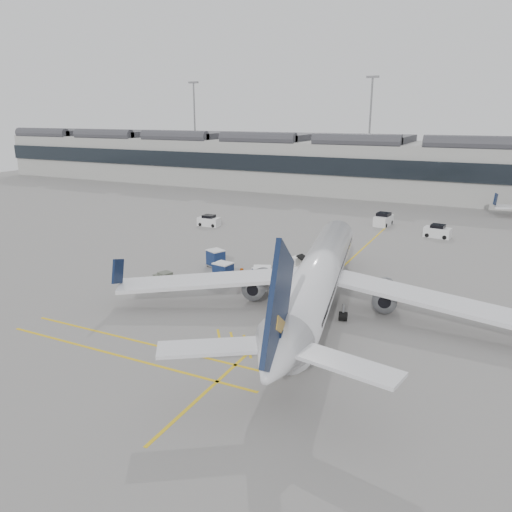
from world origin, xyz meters
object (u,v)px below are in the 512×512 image
at_px(pushback_tug, 165,279).
at_px(airliner_main, 318,277).
at_px(belt_loader, 303,267).
at_px(ramp_agent_b, 241,277).
at_px(baggage_cart_a, 261,275).
at_px(ramp_agent_a, 261,277).

bearing_deg(pushback_tug, airliner_main, 19.10).
relative_size(airliner_main, pushback_tug, 14.32).
height_order(airliner_main, belt_loader, airliner_main).
bearing_deg(airliner_main, ramp_agent_b, 151.41).
bearing_deg(airliner_main, baggage_cart_a, 139.39).
xyz_separation_m(belt_loader, ramp_agent_b, (-3.91, -7.21, 0.39)).
height_order(baggage_cart_a, ramp_agent_b, ramp_agent_b).
relative_size(ramp_agent_b, pushback_tug, 0.68).
bearing_deg(ramp_agent_b, pushback_tug, 13.23).
distance_m(ramp_agent_a, ramp_agent_b, 2.07).
distance_m(ramp_agent_a, pushback_tug, 9.85).
height_order(belt_loader, ramp_agent_b, ramp_agent_b).
xyz_separation_m(ramp_agent_a, pushback_tug, (-9.05, -3.87, -0.37)).
bearing_deg(baggage_cart_a, pushback_tug, -150.12).
relative_size(baggage_cart_a, pushback_tug, 0.65).
xyz_separation_m(airliner_main, ramp_agent_b, (-9.14, 2.87, -2.16)).
distance_m(belt_loader, baggage_cart_a, 6.28).
distance_m(baggage_cart_a, ramp_agent_b, 2.12).
relative_size(airliner_main, ramp_agent_a, 20.14).
distance_m(airliner_main, ramp_agent_b, 9.82).
height_order(belt_loader, pushback_tug, belt_loader).
bearing_deg(ramp_agent_a, ramp_agent_b, 160.91).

